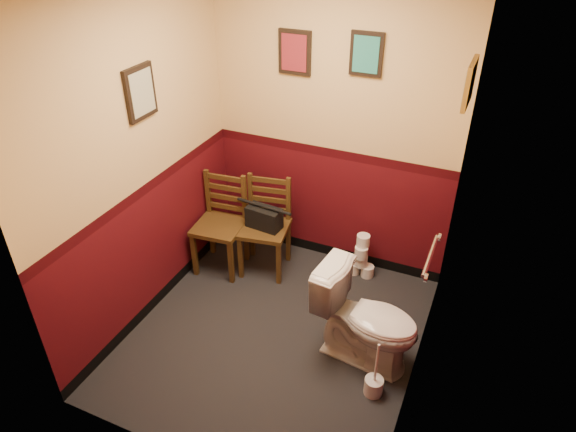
{
  "coord_description": "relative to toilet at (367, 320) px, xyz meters",
  "views": [
    {
      "loc": [
        1.31,
        -2.72,
        3.06
      ],
      "look_at": [
        0.0,
        0.25,
        1.0
      ],
      "focal_mm": 32.0,
      "sensor_mm": 36.0,
      "label": 1
    }
  ],
  "objects": [
    {
      "name": "wall_front",
      "position": [
        -0.72,
        -1.26,
        0.96
      ],
      "size": [
        2.2,
        0.0,
        2.7
      ],
      "primitive_type": "cube",
      "rotation": [
        -1.57,
        0.0,
        0.0
      ],
      "color": "#460A11",
      "rests_on": "ground"
    },
    {
      "name": "framed_print_back_b",
      "position": [
        -0.47,
        1.12,
        1.61
      ],
      "size": [
        0.26,
        0.04,
        0.34
      ],
      "color": "black",
      "rests_on": "wall_back"
    },
    {
      "name": "toilet_brush",
      "position": [
        0.16,
        -0.3,
        -0.31
      ],
      "size": [
        0.14,
        0.14,
        0.49
      ],
      "color": "silver",
      "rests_on": "floor"
    },
    {
      "name": "toilet",
      "position": [
        0.0,
        0.0,
        0.0
      ],
      "size": [
        0.84,
        0.53,
        0.77
      ],
      "primitive_type": "imported",
      "rotation": [
        0.0,
        0.0,
        1.45
      ],
      "color": "white",
      "rests_on": "floor"
    },
    {
      "name": "framed_print_right",
      "position": [
        0.36,
        0.54,
        1.66
      ],
      "size": [
        0.04,
        0.34,
        0.28
      ],
      "color": "olive",
      "rests_on": "wall_right"
    },
    {
      "name": "framed_print_left",
      "position": [
        -1.8,
        0.04,
        1.46
      ],
      "size": [
        0.04,
        0.3,
        0.38
      ],
      "color": "black",
      "rests_on": "wall_left"
    },
    {
      "name": "grab_bar",
      "position": [
        0.35,
        0.19,
        0.56
      ],
      "size": [
        0.05,
        0.56,
        0.06
      ],
      "color": "silver",
      "rests_on": "wall_right"
    },
    {
      "name": "tp_stack",
      "position": [
        -0.32,
        0.96,
        -0.2
      ],
      "size": [
        0.25,
        0.15,
        0.44
      ],
      "color": "silver",
      "rests_on": "floor"
    },
    {
      "name": "chair_right",
      "position": [
        -1.19,
        0.73,
        0.07
      ],
      "size": [
        0.49,
        0.49,
        0.9
      ],
      "rotation": [
        0.0,
        0.0,
        0.17
      ],
      "color": "#442E14",
      "rests_on": "floor"
    },
    {
      "name": "handbag",
      "position": [
        -1.18,
        0.69,
        0.19
      ],
      "size": [
        0.33,
        0.19,
        0.23
      ],
      "rotation": [
        0.0,
        0.0,
        -0.1
      ],
      "color": "black",
      "rests_on": "chair_right"
    },
    {
      "name": "floor",
      "position": [
        -0.72,
        -0.06,
        -0.39
      ],
      "size": [
        2.2,
        2.4,
        0.0
      ],
      "primitive_type": "cube",
      "color": "black",
      "rests_on": "ground"
    },
    {
      "name": "wall_right",
      "position": [
        0.38,
        -0.06,
        0.96
      ],
      "size": [
        0.0,
        2.4,
        2.7
      ],
      "primitive_type": "cube",
      "rotation": [
        1.57,
        0.0,
        -1.57
      ],
      "color": "#460A11",
      "rests_on": "ground"
    },
    {
      "name": "framed_print_back_a",
      "position": [
        -1.07,
        1.12,
        1.56
      ],
      "size": [
        0.28,
        0.04,
        0.36
      ],
      "color": "black",
      "rests_on": "wall_back"
    },
    {
      "name": "chair_left",
      "position": [
        -1.57,
        0.59,
        0.07
      ],
      "size": [
        0.47,
        0.47,
        0.92
      ],
      "rotation": [
        0.0,
        0.0,
        0.09
      ],
      "color": "#442E14",
      "rests_on": "floor"
    },
    {
      "name": "wall_left",
      "position": [
        -1.82,
        -0.06,
        0.96
      ],
      "size": [
        0.0,
        2.4,
        2.7
      ],
      "primitive_type": "cube",
      "rotation": [
        1.57,
        0.0,
        1.57
      ],
      "color": "#460A11",
      "rests_on": "ground"
    },
    {
      "name": "wall_back",
      "position": [
        -0.72,
        1.14,
        0.96
      ],
      "size": [
        2.2,
        0.0,
        2.7
      ],
      "primitive_type": "cube",
      "rotation": [
        1.57,
        0.0,
        0.0
      ],
      "color": "#460A11",
      "rests_on": "ground"
    }
  ]
}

